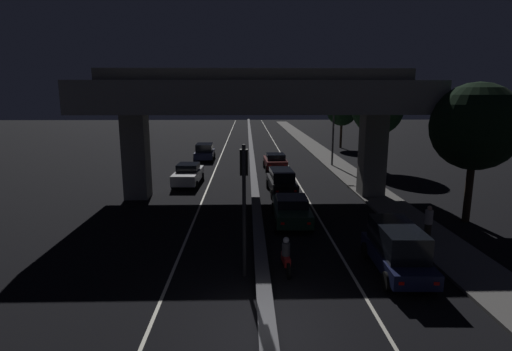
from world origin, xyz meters
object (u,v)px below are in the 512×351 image
car_dark_blue_lead (397,248)px  motorcycle_red_filtering_near (286,257)px  car_white_lead_oncoming (188,174)px  pedestrian_on_sidewalk (428,223)px  car_dark_green_second (291,209)px  street_lamp (331,118)px  car_dark_red_fourth (275,161)px  traffic_light_left_of_median (244,187)px  car_black_third (282,181)px  car_dark_blue_second_oncoming (205,152)px

car_dark_blue_lead → motorcycle_red_filtering_near: 4.27m
car_white_lead_oncoming → pedestrian_on_sidewalk: (12.89, -12.76, 0.17)m
car_dark_blue_lead → car_dark_green_second: 7.08m
street_lamp → car_dark_blue_lead: street_lamp is taller
car_dark_blue_lead → car_dark_red_fourth: bearing=10.2°
traffic_light_left_of_median → street_lamp: size_ratio=0.64×
car_black_third → car_white_lead_oncoming: 7.56m
street_lamp → car_black_third: (-5.52, -10.46, -3.75)m
car_white_lead_oncoming → pedestrian_on_sidewalk: bearing=47.3°
traffic_light_left_of_median → street_lamp: street_lamp is taller
traffic_light_left_of_median → car_black_third: size_ratio=1.05×
motorcycle_red_filtering_near → car_dark_green_second: bearing=-12.5°
car_dark_red_fourth → car_dark_green_second: bearing=176.9°
traffic_light_left_of_median → car_black_third: bearing=78.9°
car_dark_green_second → car_black_third: (0.05, 6.64, 0.12)m
car_dark_red_fourth → motorcycle_red_filtering_near: size_ratio=2.28×
car_dark_red_fourth → car_white_lead_oncoming: size_ratio=0.85×
traffic_light_left_of_median → motorcycle_red_filtering_near: bearing=7.4°
car_dark_red_fourth → car_white_lead_oncoming: car_white_lead_oncoming is taller
car_black_third → motorcycle_red_filtering_near: size_ratio=2.68×
car_dark_green_second → car_black_third: bearing=0.6°
car_dark_red_fourth → car_black_third: bearing=176.6°
car_black_third → car_white_lead_oncoming: size_ratio=1.00×
car_dark_red_fourth → pedestrian_on_sidewalk: bearing=-164.9°
car_dark_blue_lead → car_dark_blue_second_oncoming: 29.13m
car_white_lead_oncoming → car_dark_blue_second_oncoming: bearing=-178.4°
car_dark_blue_lead → pedestrian_on_sidewalk: bearing=-38.2°
traffic_light_left_of_median → car_dark_red_fourth: traffic_light_left_of_median is taller
car_dark_green_second → traffic_light_left_of_median: bearing=159.3°
car_dark_green_second → car_dark_red_fourth: car_dark_red_fourth is taller
traffic_light_left_of_median → motorcycle_red_filtering_near: traffic_light_left_of_median is taller
pedestrian_on_sidewalk → traffic_light_left_of_median: bearing=-159.5°
traffic_light_left_of_median → car_black_third: traffic_light_left_of_median is taller
car_dark_green_second → pedestrian_on_sidewalk: 6.76m
car_dark_green_second → car_white_lead_oncoming: 11.86m
car_dark_green_second → motorcycle_red_filtering_near: (-0.88, -6.07, -0.15)m
car_black_third → car_dark_red_fourth: 8.75m
car_white_lead_oncoming → motorcycle_red_filtering_near: bearing=22.9°
street_lamp → car_dark_red_fourth: bearing=-162.2°
car_black_third → pedestrian_on_sidewalk: 11.42m
car_dark_blue_lead → motorcycle_red_filtering_near: size_ratio=2.48×
traffic_light_left_of_median → car_white_lead_oncoming: traffic_light_left_of_median is taller
car_dark_green_second → car_dark_blue_second_oncoming: bearing=18.9°
car_dark_red_fourth → car_dark_blue_second_oncoming: size_ratio=0.98×
car_dark_green_second → car_dark_blue_second_oncoming: size_ratio=1.11×
street_lamp → car_dark_blue_lead: size_ratio=1.77×
car_dark_blue_second_oncoming → motorcycle_red_filtering_near: (5.91, -27.14, -0.29)m
pedestrian_on_sidewalk → street_lamp: bearing=91.2°
car_dark_blue_lead → car_white_lead_oncoming: (-10.25, 15.89, -0.22)m
traffic_light_left_of_median → pedestrian_on_sidewalk: size_ratio=3.05×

